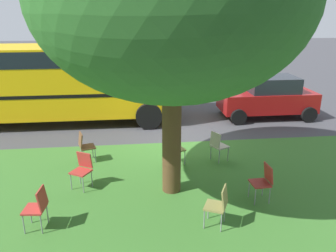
% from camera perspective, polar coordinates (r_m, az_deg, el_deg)
% --- Properties ---
extents(ground, '(80.00, 80.00, 0.00)m').
position_cam_1_polar(ground, '(11.35, 0.16, -2.45)').
color(ground, '#424247').
extents(grass_verge, '(48.00, 6.00, 0.01)m').
position_cam_1_polar(grass_verge, '(8.48, 2.67, -10.30)').
color(grass_verge, '#3D752D').
rests_on(grass_verge, ground).
extents(chair_0, '(0.52, 0.52, 0.88)m').
position_cam_1_polar(chair_0, '(9.92, -13.77, -3.06)').
color(chair_0, brown).
rests_on(chair_0, ground).
extents(chair_1, '(0.56, 0.55, 0.88)m').
position_cam_1_polar(chair_1, '(6.95, 8.53, -12.71)').
color(chair_1, olive).
rests_on(chair_1, ground).
extents(chair_2, '(0.46, 0.46, 0.88)m').
position_cam_1_polar(chair_2, '(7.28, -21.01, -12.34)').
color(chair_2, '#B7332D').
rests_on(chair_2, ground).
extents(chair_3, '(0.57, 0.57, 0.88)m').
position_cam_1_polar(chair_3, '(8.54, -14.15, -6.78)').
color(chair_3, '#B7332D').
rests_on(chair_3, ground).
extents(chair_4, '(0.53, 0.53, 0.88)m').
position_cam_1_polar(chair_4, '(9.49, 1.04, -3.52)').
color(chair_4, olive).
rests_on(chair_4, ground).
extents(chair_5, '(0.56, 0.55, 0.88)m').
position_cam_1_polar(chair_5, '(9.77, 8.37, -3.03)').
color(chair_5, '#ADA393').
rests_on(chair_5, ground).
extents(chair_6, '(0.44, 0.44, 0.88)m').
position_cam_1_polar(chair_6, '(8.02, 15.68, -8.69)').
color(chair_6, '#B7332D').
rests_on(chair_6, ground).
extents(parked_car, '(3.70, 1.92, 1.65)m').
position_cam_1_polar(parked_car, '(14.21, 16.37, 4.73)').
color(parked_car, maroon).
rests_on(parked_car, ground).
extents(school_bus, '(10.40, 2.80, 2.88)m').
position_cam_1_polar(school_bus, '(13.67, -20.80, 7.68)').
color(school_bus, yellow).
rests_on(school_bus, ground).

